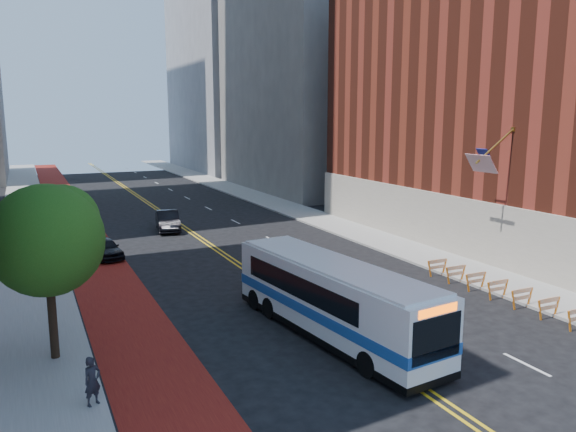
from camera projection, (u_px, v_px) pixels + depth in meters
The scene contains 17 objects.
ground at pixel (391, 367), 20.98m from camera, with size 160.00×160.00×0.00m, color black.
sidewalk_left at pixel (27, 238), 42.60m from camera, with size 4.00×140.00×0.15m, color gray.
sidewalk_right at pixel (308, 215), 52.71m from camera, with size 4.00×140.00×0.15m, color gray.
bus_lane_paint at pixel (82, 235), 44.25m from camera, with size 3.60×140.00×0.01m, color maroon.
center_line_inner at pixel (180, 226), 47.59m from camera, with size 0.14×140.00×0.01m, color gold.
center_line_outer at pixel (184, 226), 47.74m from camera, with size 0.14×140.00×0.01m, color gold.
lane_dashes at pixel (208, 208), 56.80m from camera, with size 0.14×98.20×0.01m.
brick_building at pixel (554, 91), 38.95m from camera, with size 18.73×36.00×22.00m.
midrise_right_near at pixel (321, 28), 69.82m from camera, with size 18.00×26.00×40.00m, color slate.
midrise_right_far at pixel (242, 7), 95.60m from camera, with size 20.00×28.00×55.00m, color gray.
construction_barriers at pixel (509, 291), 27.96m from camera, with size 1.42×10.91×1.00m.
street_tree at pixel (48, 236), 20.75m from camera, with size 4.20×4.20×6.70m.
transit_bus at pixel (331, 297), 23.78m from camera, with size 3.89×11.99×3.24m.
car_a at pixel (105, 248), 36.95m from camera, with size 1.59×3.96×1.35m, color black.
car_b at pixel (168, 221), 45.83m from camera, with size 1.70×4.88×1.61m, color black.
car_c at pixel (68, 216), 48.86m from camera, with size 1.88×4.64×1.35m, color black.
pedestrian at pixel (92, 381), 17.87m from camera, with size 0.59×0.39×1.61m, color black.
Camera 1 is at (-11.89, -16.11, 9.31)m, focal length 35.00 mm.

